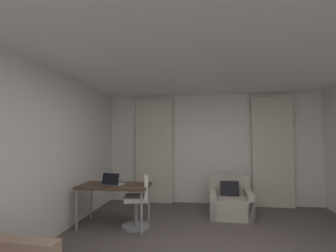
% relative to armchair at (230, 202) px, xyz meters
% --- Properties ---
extents(wall_window, '(5.12, 0.06, 2.60)m').
position_rel_armchair_xyz_m(wall_window, '(-0.33, 0.86, 1.04)').
color(wall_window, silver).
rests_on(wall_window, ground).
extents(wall_left, '(0.06, 6.12, 2.60)m').
position_rel_armchair_xyz_m(wall_left, '(-2.86, -2.17, 1.04)').
color(wall_left, silver).
rests_on(wall_left, ground).
extents(ceiling, '(5.12, 6.12, 0.06)m').
position_rel_armchair_xyz_m(ceiling, '(-0.33, -2.17, 2.37)').
color(ceiling, white).
rests_on(ceiling, wall_left).
extents(curtain_left_panel, '(0.90, 0.06, 2.50)m').
position_rel_armchair_xyz_m(curtain_left_panel, '(-1.71, 0.73, 0.99)').
color(curtain_left_panel, beige).
rests_on(curtain_left_panel, ground).
extents(curtain_right_panel, '(0.90, 0.06, 2.50)m').
position_rel_armchair_xyz_m(curtain_right_panel, '(1.04, 0.73, 0.99)').
color(curtain_right_panel, beige).
rests_on(curtain_right_panel, ground).
extents(armchair, '(0.84, 0.79, 0.77)m').
position_rel_armchair_xyz_m(armchair, '(0.00, 0.00, 0.00)').
color(armchair, '#B2A899').
rests_on(armchair, ground).
extents(desk, '(1.22, 0.64, 0.72)m').
position_rel_armchair_xyz_m(desk, '(-2.10, -0.88, 0.40)').
color(desk, '#4C3828').
rests_on(desk, ground).
extents(desk_chair, '(0.48, 0.48, 0.88)m').
position_rel_armchair_xyz_m(desk_chair, '(-1.66, -0.87, 0.13)').
color(desk_chair, gray).
rests_on(desk_chair, ground).
extents(laptop, '(0.36, 0.30, 0.22)m').
position_rel_armchair_xyz_m(laptop, '(-2.11, -0.93, 0.51)').
color(laptop, '#ADADB2').
rests_on(laptop, desk).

